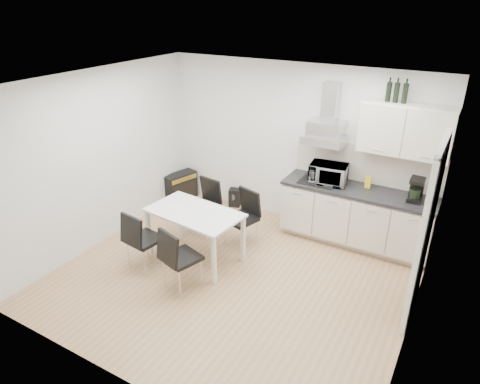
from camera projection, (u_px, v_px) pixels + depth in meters
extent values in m
plane|color=tan|center=(232.00, 278.00, 5.82)|extent=(4.50, 4.50, 0.00)
cube|color=silver|center=(295.00, 146.00, 6.85)|extent=(4.50, 0.10, 2.60)
cube|color=silver|center=(113.00, 275.00, 3.70)|extent=(4.50, 0.10, 2.60)
cube|color=silver|center=(100.00, 159.00, 6.29)|extent=(0.10, 4.00, 2.60)
cube|color=silver|center=(425.00, 238.00, 4.26)|extent=(0.10, 4.00, 2.60)
plane|color=white|center=(230.00, 84.00, 4.72)|extent=(4.50, 4.50, 0.00)
cube|color=white|center=(425.00, 234.00, 4.81)|extent=(0.08, 1.04, 2.10)
cube|color=beige|center=(353.00, 239.00, 6.65)|extent=(2.16, 0.52, 0.10)
cube|color=#EFE3D1|center=(355.00, 215.00, 6.44)|extent=(2.20, 0.60, 0.76)
cube|color=#242326|center=(358.00, 190.00, 6.25)|extent=(2.22, 0.64, 0.04)
cube|color=beige|center=(366.00, 164.00, 6.36)|extent=(2.20, 0.02, 0.58)
cube|color=#EFE3D1|center=(406.00, 130.00, 5.73)|extent=(1.20, 0.35, 0.70)
cube|color=silver|center=(325.00, 133.00, 6.28)|extent=(0.60, 0.46, 0.30)
cube|color=silver|center=(331.00, 101.00, 6.17)|extent=(0.22, 0.20, 0.55)
imported|color=silver|center=(329.00, 172.00, 6.37)|extent=(0.57, 0.36, 0.37)
cube|color=yellow|center=(368.00, 182.00, 6.25)|extent=(0.08, 0.04, 0.18)
cylinder|color=brown|center=(426.00, 201.00, 5.77)|extent=(0.04, 0.04, 0.11)
cylinder|color=#4C6626|center=(431.00, 202.00, 5.74)|extent=(0.04, 0.04, 0.11)
cylinder|color=black|center=(389.00, 90.00, 5.65)|extent=(0.07, 0.07, 0.32)
cylinder|color=black|center=(397.00, 90.00, 5.61)|extent=(0.07, 0.07, 0.32)
cylinder|color=black|center=(405.00, 91.00, 5.56)|extent=(0.07, 0.07, 0.32)
cube|color=white|center=(194.00, 213.00, 5.97)|extent=(1.39, 0.89, 0.03)
cube|color=white|center=(149.00, 232.00, 6.21)|extent=(0.06, 0.06, 0.72)
cube|color=white|center=(214.00, 260.00, 5.56)|extent=(0.06, 0.06, 0.72)
cube|color=white|center=(180.00, 215.00, 6.69)|extent=(0.06, 0.06, 0.72)
cube|color=white|center=(243.00, 239.00, 6.04)|extent=(0.06, 0.06, 0.72)
cube|color=black|center=(180.00, 186.00, 7.96)|extent=(0.41, 0.66, 0.51)
cube|color=gold|center=(186.00, 179.00, 7.82)|extent=(0.16, 0.53, 0.08)
cube|color=black|center=(235.00, 197.00, 7.73)|extent=(0.24, 0.23, 0.33)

